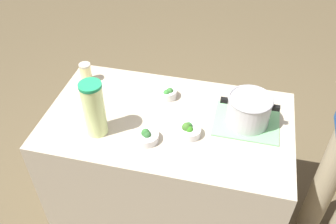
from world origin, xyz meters
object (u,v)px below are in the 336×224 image
broccoli_bowl_front (146,136)px  broccoli_bowl_center (168,93)px  lemonade_pitcher (94,109)px  cooking_pot (249,110)px  broccoli_bowl_back (189,130)px  mason_jar (86,72)px

broccoli_bowl_front → broccoli_bowl_center: size_ratio=1.19×
lemonade_pitcher → cooking_pot: bearing=18.2°
cooking_pot → broccoli_bowl_front: bearing=-152.8°
lemonade_pitcher → broccoli_bowl_back: bearing=10.3°
lemonade_pitcher → broccoli_bowl_front: (0.26, -0.00, -0.13)m
broccoli_bowl_front → broccoli_bowl_center: bearing=86.1°
broccoli_bowl_back → lemonade_pitcher: bearing=-169.7°
broccoli_bowl_center → broccoli_bowl_back: bearing=-56.7°
broccoli_bowl_front → broccoli_bowl_back: bearing=23.6°
broccoli_bowl_center → lemonade_pitcher: bearing=-129.1°
cooking_pot → broccoli_bowl_center: bearing=166.4°
lemonade_pitcher → broccoli_bowl_center: bearing=50.9°
lemonade_pitcher → broccoli_bowl_back: (0.46, 0.08, -0.12)m
cooking_pot → broccoli_bowl_back: 0.33m
mason_jar → broccoli_bowl_front: (0.49, -0.40, -0.03)m
cooking_pot → broccoli_bowl_front: size_ratio=2.42×
lemonade_pitcher → broccoli_bowl_front: lemonade_pitcher is taller
mason_jar → broccoli_bowl_front: mason_jar is taller
lemonade_pitcher → broccoli_bowl_center: 0.47m
broccoli_bowl_back → broccoli_bowl_center: bearing=123.3°
broccoli_bowl_front → broccoli_bowl_back: size_ratio=1.11×
lemonade_pitcher → broccoli_bowl_front: 0.29m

